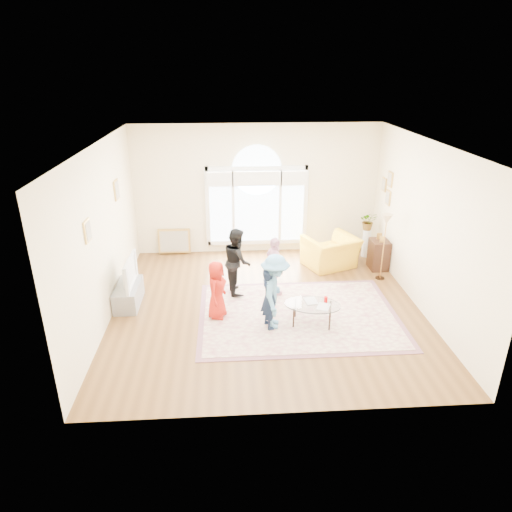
{
  "coord_description": "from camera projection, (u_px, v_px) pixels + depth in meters",
  "views": [
    {
      "loc": [
        -0.74,
        -7.94,
        4.47
      ],
      "look_at": [
        -0.19,
        0.3,
        0.98
      ],
      "focal_mm": 32.0,
      "sensor_mm": 36.0,
      "label": 1
    }
  ],
  "objects": [
    {
      "name": "child_pink",
      "position": [
        274.0,
        266.0,
        9.33
      ],
      "size": [
        0.51,
        0.79,
        1.25
      ],
      "primitive_type": "imported",
      "rotation": [
        0.0,
        0.0,
        1.88
      ],
      "color": "#F6B4CB",
      "rests_on": "area_rug"
    },
    {
      "name": "television",
      "position": [
        126.0,
        272.0,
        8.91
      ],
      "size": [
        0.17,
        1.0,
        0.58
      ],
      "color": "black",
      "rests_on": "tv_console"
    },
    {
      "name": "side_cabinet",
      "position": [
        379.0,
        254.0,
        10.67
      ],
      "size": [
        0.4,
        0.5,
        0.7
      ],
      "primitive_type": "cube",
      "color": "black",
      "rests_on": "ground"
    },
    {
      "name": "floor_lamp",
      "position": [
        386.0,
        225.0,
        9.79
      ],
      "size": [
        0.29,
        0.29,
        1.51
      ],
      "color": "black",
      "rests_on": "ground"
    },
    {
      "name": "tv_console",
      "position": [
        129.0,
        295.0,
        9.11
      ],
      "size": [
        0.45,
        1.0,
        0.42
      ],
      "primitive_type": "cube",
      "color": "gray",
      "rests_on": "ground"
    },
    {
      "name": "child_black",
      "position": [
        237.0,
        261.0,
        9.39
      ],
      "size": [
        0.62,
        0.74,
        1.4
      ],
      "primitive_type": "imported",
      "rotation": [
        0.0,
        0.0,
        1.71
      ],
      "color": "black",
      "rests_on": "area_rug"
    },
    {
      "name": "area_rug",
      "position": [
        298.0,
        315.0,
        8.77
      ],
      "size": [
        3.6,
        2.6,
        0.02
      ],
      "primitive_type": "cube",
      "color": "beige",
      "rests_on": "ground"
    },
    {
      "name": "coffee_table",
      "position": [
        313.0,
        305.0,
        8.33
      ],
      "size": [
        1.15,
        0.87,
        0.54
      ],
      "rotation": [
        0.0,
        0.0,
        -0.23
      ],
      "color": "silver",
      "rests_on": "ground"
    },
    {
      "name": "child_blue",
      "position": [
        275.0,
        292.0,
        8.13
      ],
      "size": [
        0.67,
        0.98,
        1.4
      ],
      "primitive_type": "imported",
      "rotation": [
        0.0,
        0.0,
        1.39
      ],
      "color": "#5792BF",
      "rests_on": "area_rug"
    },
    {
      "name": "child_navy",
      "position": [
        269.0,
        298.0,
        8.15
      ],
      "size": [
        0.39,
        0.49,
        1.16
      ],
      "primitive_type": "imported",
      "rotation": [
        0.0,
        0.0,
        1.86
      ],
      "color": "#101C34",
      "rests_on": "area_rug"
    },
    {
      "name": "ground",
      "position": [
        267.0,
        307.0,
        9.08
      ],
      "size": [
        6.0,
        6.0,
        0.0
      ],
      "primitive_type": "plane",
      "color": "brown",
      "rests_on": "ground"
    },
    {
      "name": "leaning_picture",
      "position": [
        175.0,
        254.0,
        11.62
      ],
      "size": [
        0.8,
        0.14,
        0.62
      ],
      "primitive_type": "cube",
      "rotation": [
        -0.14,
        0.0,
        0.0
      ],
      "color": "tan",
      "rests_on": "ground"
    },
    {
      "name": "child_red",
      "position": [
        217.0,
        290.0,
        8.49
      ],
      "size": [
        0.51,
        0.63,
        1.13
      ],
      "primitive_type": "imported",
      "rotation": [
        0.0,
        0.0,
        1.26
      ],
      "color": "#B51D12",
      "rests_on": "area_rug"
    },
    {
      "name": "rug_border",
      "position": [
        298.0,
        315.0,
        8.77
      ],
      "size": [
        3.8,
        2.8,
        0.01
      ],
      "primitive_type": "cube",
      "color": "#7D4F5C",
      "rests_on": "ground"
    },
    {
      "name": "potted_plant",
      "position": [
        368.0,
        221.0,
        11.12
      ],
      "size": [
        0.46,
        0.42,
        0.45
      ],
      "primitive_type": "imported",
      "rotation": [
        0.0,
        0.0,
        -0.17
      ],
      "color": "#33722D",
      "rests_on": "plant_pedestal"
    },
    {
      "name": "armchair",
      "position": [
        330.0,
        252.0,
        10.76
      ],
      "size": [
        1.43,
        1.36,
        0.74
      ],
      "primitive_type": "imported",
      "rotation": [
        0.0,
        0.0,
        3.53
      ],
      "color": "yellow",
      "rests_on": "ground"
    },
    {
      "name": "plant_pedestal",
      "position": [
        366.0,
        243.0,
        11.35
      ],
      "size": [
        0.2,
        0.2,
        0.7
      ],
      "primitive_type": "cylinder",
      "color": "white",
      "rests_on": "ground"
    },
    {
      "name": "room_shell",
      "position": [
        257.0,
        193.0,
        11.07
      ],
      "size": [
        6.0,
        6.0,
        6.0
      ],
      "color": "beige",
      "rests_on": "ground"
    }
  ]
}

